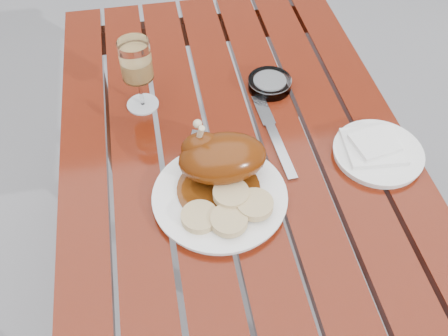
{
  "coord_description": "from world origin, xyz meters",
  "views": [
    {
      "loc": [
        -0.17,
        -0.81,
        1.59
      ],
      "look_at": [
        -0.04,
        -0.13,
        0.78
      ],
      "focal_mm": 40.0,
      "sensor_mm": 36.0,
      "label": 1
    }
  ],
  "objects_px": {
    "dinner_plate": "(220,197)",
    "ashtray": "(270,84)",
    "wine_glass": "(138,76)",
    "side_plate": "(378,153)",
    "table": "(231,223)"
  },
  "relations": [
    {
      "from": "table",
      "to": "wine_glass",
      "type": "height_order",
      "value": "wine_glass"
    },
    {
      "from": "ashtray",
      "to": "dinner_plate",
      "type": "bearing_deg",
      "value": -119.62
    },
    {
      "from": "wine_glass",
      "to": "ashtray",
      "type": "bearing_deg",
      "value": 1.12
    },
    {
      "from": "ashtray",
      "to": "wine_glass",
      "type": "bearing_deg",
      "value": -178.88
    },
    {
      "from": "table",
      "to": "wine_glass",
      "type": "xyz_separation_m",
      "value": [
        -0.2,
        0.14,
        0.47
      ]
    },
    {
      "from": "wine_glass",
      "to": "side_plate",
      "type": "height_order",
      "value": "wine_glass"
    },
    {
      "from": "table",
      "to": "dinner_plate",
      "type": "bearing_deg",
      "value": -108.88
    },
    {
      "from": "side_plate",
      "to": "dinner_plate",
      "type": "bearing_deg",
      "value": -171.03
    },
    {
      "from": "dinner_plate",
      "to": "ashtray",
      "type": "distance_m",
      "value": 0.38
    },
    {
      "from": "table",
      "to": "wine_glass",
      "type": "distance_m",
      "value": 0.53
    },
    {
      "from": "wine_glass",
      "to": "side_plate",
      "type": "relative_size",
      "value": 0.91
    },
    {
      "from": "side_plate",
      "to": "table",
      "type": "bearing_deg",
      "value": 157.29
    },
    {
      "from": "table",
      "to": "dinner_plate",
      "type": "height_order",
      "value": "dinner_plate"
    },
    {
      "from": "table",
      "to": "side_plate",
      "type": "xyz_separation_m",
      "value": [
        0.31,
        -0.13,
        0.38
      ]
    },
    {
      "from": "dinner_plate",
      "to": "ashtray",
      "type": "height_order",
      "value": "ashtray"
    }
  ]
}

